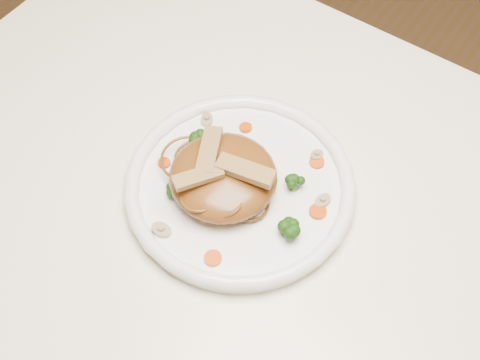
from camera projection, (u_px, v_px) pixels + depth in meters
The scene contains 19 objects.
table at pixel (286, 271), 0.93m from camera, with size 1.20×0.80×0.75m.
plate at pixel (240, 189), 0.88m from camera, with size 0.30×0.30×0.02m, color white.
noodle_mound at pixel (223, 177), 0.85m from camera, with size 0.14×0.14×0.05m, color brown.
chicken_a at pixel (246, 171), 0.82m from camera, with size 0.07×0.02×0.01m, color tan.
chicken_b at pixel (209, 151), 0.84m from camera, with size 0.07×0.02×0.01m, color tan.
chicken_c at pixel (198, 177), 0.82m from camera, with size 0.06×0.02×0.01m, color tan.
broccoli_0 at pixel (294, 181), 0.86m from camera, with size 0.03×0.03×0.03m, color #1C460E, non-canonical shape.
broccoli_1 at pixel (200, 140), 0.90m from camera, with size 0.03×0.03×0.03m, color #1C460E, non-canonical shape.
broccoli_2 at pixel (172, 188), 0.86m from camera, with size 0.02×0.02×0.03m, color #1C460E, non-canonical shape.
broccoli_3 at pixel (289, 228), 0.82m from camera, with size 0.03×0.03×0.03m, color #1C460E, non-canonical shape.
carrot_0 at pixel (317, 162), 0.89m from camera, with size 0.02×0.02×0.01m, color #EB4908.
carrot_1 at pixel (164, 163), 0.89m from camera, with size 0.02×0.02×0.01m, color #EB4908.
carrot_2 at pixel (318, 211), 0.85m from camera, with size 0.02×0.02×0.01m, color #EB4908.
carrot_3 at pixel (246, 127), 0.93m from camera, with size 0.02×0.02×0.01m, color #EB4908.
carrot_4 at pixel (213, 258), 0.81m from camera, with size 0.02×0.02×0.01m, color #EB4908.
mushroom_0 at pixel (161, 230), 0.83m from camera, with size 0.03×0.03×0.01m, color tan.
mushroom_1 at pixel (323, 201), 0.86m from camera, with size 0.02×0.02×0.01m, color tan.
mushroom_2 at pixel (207, 120), 0.93m from camera, with size 0.02×0.02×0.01m, color tan.
mushroom_3 at pixel (317, 155), 0.90m from camera, with size 0.02×0.02×0.01m, color tan.
Camera 1 is at (0.18, -0.38, 1.50)m, focal length 49.70 mm.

